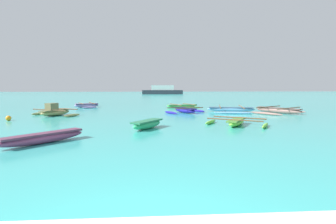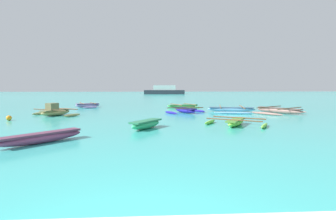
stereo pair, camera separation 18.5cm
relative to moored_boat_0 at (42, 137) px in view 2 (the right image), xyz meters
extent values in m
ellipsoid|color=#93436E|center=(0.00, 0.00, -0.02)|extent=(2.64, 2.86, 0.40)
cube|color=#5E3149|center=(0.00, 0.00, 0.14)|extent=(2.45, 2.65, 0.08)
ellipsoid|color=#65E16E|center=(7.53, 17.52, -0.08)|extent=(3.53, 1.63, 0.29)
cube|color=#448849|center=(7.53, 17.52, 0.03)|extent=(3.26, 1.52, 0.08)
cylinder|color=brown|center=(8.28, 17.75, 0.09)|extent=(1.00, 3.11, 0.07)
cylinder|color=brown|center=(6.77, 17.29, 0.09)|extent=(1.00, 3.11, 0.07)
ellipsoid|color=#65E16E|center=(7.06, 19.07, -0.12)|extent=(2.34, 0.88, 0.20)
ellipsoid|color=#65E16E|center=(7.99, 15.98, -0.12)|extent=(2.34, 0.88, 0.20)
ellipsoid|color=#2FB773|center=(3.96, 3.32, -0.01)|extent=(1.81, 2.32, 0.43)
cube|color=#26714C|center=(3.96, 3.32, 0.17)|extent=(1.69, 2.15, 0.08)
ellipsoid|color=#77D544|center=(9.00, 4.13, -0.04)|extent=(1.87, 2.49, 0.36)
cube|color=#4E8232|center=(9.00, 4.13, 0.10)|extent=(1.74, 2.30, 0.08)
cylinder|color=brown|center=(9.31, 4.62, 0.16)|extent=(2.63, 1.70, 0.07)
cylinder|color=brown|center=(8.69, 3.64, 0.16)|extent=(2.63, 1.70, 0.07)
ellipsoid|color=#77D544|center=(7.70, 4.95, -0.12)|extent=(1.08, 1.55, 0.20)
ellipsoid|color=#77D544|center=(10.30, 3.31, -0.12)|extent=(1.08, 1.55, 0.20)
ellipsoid|color=#AC89CC|center=(-2.69, 18.19, -0.02)|extent=(2.60, 1.67, 0.42)
cube|color=slate|center=(-2.69, 18.19, 0.15)|extent=(2.40, 1.56, 0.08)
cylinder|color=brown|center=(-2.17, 18.42, 0.21)|extent=(1.31, 2.85, 0.07)
cylinder|color=brown|center=(-3.22, 17.96, 0.21)|extent=(1.31, 2.85, 0.07)
ellipsoid|color=#AC89CC|center=(-3.32, 19.61, -0.12)|extent=(1.46, 0.79, 0.20)
ellipsoid|color=#AC89CC|center=(-2.07, 16.78, -0.12)|extent=(1.46, 0.79, 0.20)
ellipsoid|color=#221A99|center=(7.03, 11.47, -0.02)|extent=(1.82, 2.60, 0.42)
cube|color=navy|center=(7.03, 11.47, 0.15)|extent=(1.69, 2.40, 0.08)
cylinder|color=brown|center=(7.32, 10.95, 0.21)|extent=(2.55, 1.46, 0.07)
cylinder|color=brown|center=(6.74, 11.99, 0.21)|extent=(2.55, 1.46, 0.07)
ellipsoid|color=#221A99|center=(8.28, 12.17, -0.12)|extent=(1.02, 1.61, 0.20)
ellipsoid|color=#221A99|center=(5.77, 10.77, -0.12)|extent=(1.02, 1.61, 0.20)
ellipsoid|color=tan|center=(-3.08, 10.05, 0.01)|extent=(1.88, 2.66, 0.46)
cube|color=#6A6743|center=(-3.08, 10.05, 0.20)|extent=(1.75, 2.46, 0.08)
cube|color=#6A6743|center=(-3.24, 9.76, 0.49)|extent=(0.89, 0.94, 0.51)
cylinder|color=brown|center=(-2.81, 10.57, 0.26)|extent=(2.94, 1.61, 0.07)
cylinder|color=brown|center=(-3.36, 9.52, 0.26)|extent=(2.94, 1.61, 0.07)
ellipsoid|color=tan|center=(-4.54, 10.82, -0.12)|extent=(0.92, 1.49, 0.20)
ellipsoid|color=tan|center=(-1.63, 9.27, -0.12)|extent=(0.92, 1.49, 0.20)
ellipsoid|color=#92675E|center=(14.72, 10.65, 0.01)|extent=(2.67, 3.56, 0.46)
cube|color=brown|center=(14.72, 10.65, 0.20)|extent=(2.47, 3.29, 0.08)
cylinder|color=brown|center=(15.23, 9.91, 0.26)|extent=(3.09, 2.16, 0.07)
cylinder|color=brown|center=(14.21, 11.39, 0.26)|extent=(3.09, 2.16, 0.07)
ellipsoid|color=#92675E|center=(16.24, 11.70, -0.12)|extent=(1.73, 2.39, 0.20)
ellipsoid|color=#92675E|center=(13.19, 9.60, -0.12)|extent=(1.73, 2.39, 0.20)
ellipsoid|color=#74ADDC|center=(11.20, 12.32, -0.02)|extent=(4.15, 1.38, 0.41)
cube|color=slate|center=(11.20, 12.32, 0.15)|extent=(3.82, 1.29, 0.08)
cylinder|color=brown|center=(12.11, 12.12, 0.21)|extent=(1.00, 4.13, 0.07)
cylinder|color=brown|center=(10.30, 12.53, 0.21)|extent=(1.00, 4.13, 0.07)
ellipsoid|color=#74ADDC|center=(11.67, 14.38, -0.12)|extent=(2.97, 0.86, 0.20)
ellipsoid|color=#74ADDC|center=(10.74, 10.27, -0.12)|extent=(2.97, 0.86, 0.20)
sphere|color=orange|center=(-5.01, 7.12, -0.06)|extent=(0.33, 0.33, 0.33)
cube|color=#2D333D|center=(7.72, 69.14, 0.38)|extent=(12.14, 2.67, 1.21)
cube|color=white|center=(7.72, 69.14, 1.72)|extent=(6.68, 2.27, 1.46)
camera|label=1|loc=(4.15, -10.27, 1.95)|focal=28.00mm
camera|label=2|loc=(4.33, -10.28, 1.95)|focal=28.00mm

